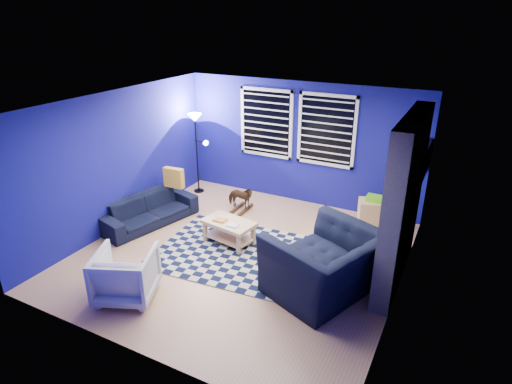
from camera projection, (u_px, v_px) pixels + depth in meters
floor at (241, 254)px, 7.12m from camera, size 5.00×5.00×0.00m
ceiling at (238, 104)px, 6.14m from camera, size 5.00×5.00×0.00m
wall_back at (300, 144)px, 8.67m from camera, size 5.00×0.00×5.00m
wall_left at (119, 161)px, 7.68m from camera, size 0.00×5.00×5.00m
wall_right at (407, 218)px, 5.58m from camera, size 0.00×5.00×5.00m
fireplace at (402, 205)px, 6.06m from camera, size 0.65×2.00×2.50m
window_left at (266, 123)px, 8.82m from camera, size 1.17×0.06×1.42m
window_right at (326, 131)px, 8.27m from camera, size 1.17×0.06×1.42m
tv at (425, 162)px, 7.17m from camera, size 0.07×1.00×0.58m
rug at (234, 252)px, 7.17m from camera, size 2.66×2.20×0.02m
sofa at (149, 210)px, 8.06m from camera, size 1.98×1.17×0.54m
armchair_big at (324, 264)px, 5.98m from camera, size 1.83×1.72×0.95m
armchair_bent at (126, 274)px, 5.94m from camera, size 1.03×1.04×0.73m
rocking_horse at (240, 197)px, 8.54m from camera, size 0.32×0.58×0.47m
coffee_table at (229, 227)px, 7.35m from camera, size 0.96×0.65×0.44m
cabinet at (374, 212)px, 8.04m from camera, size 0.67×0.56×0.57m
floor_lamp at (196, 129)px, 9.02m from camera, size 0.48×0.29×1.75m
throw_pillow at (174, 178)px, 8.33m from camera, size 0.42×0.14×0.39m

